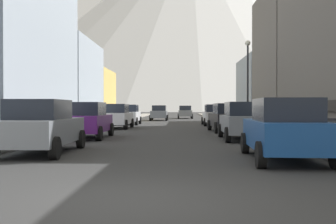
# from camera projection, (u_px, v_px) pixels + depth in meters

# --- Properties ---
(ground_plane) EXTENTS (400.00, 400.00, 0.00)m
(ground_plane) POSITION_uv_depth(u_px,v_px,m) (133.00, 200.00, 6.56)
(ground_plane) COLOR #2E2E2E
(sidewalk_left) EXTENTS (2.50, 100.00, 0.15)m
(sidewalk_left) POSITION_uv_depth(u_px,v_px,m) (112.00, 121.00, 41.71)
(sidewalk_left) COLOR gray
(sidewalk_left) RESTS_ON ground
(sidewalk_right) EXTENTS (2.50, 100.00, 0.15)m
(sidewalk_right) POSITION_uv_depth(u_px,v_px,m) (232.00, 121.00, 41.36)
(sidewalk_right) COLOR gray
(sidewalk_right) RESTS_ON ground
(storefront_left_2) EXTENTS (9.79, 10.79, 7.88)m
(storefront_left_2) POSITION_uv_depth(u_px,v_px,m) (44.00, 84.00, 38.14)
(storefront_left_2) COLOR #99A5B2
(storefront_left_2) RESTS_ON ground
(storefront_left_3) EXTENTS (9.08, 8.47, 6.01)m
(storefront_left_3) POSITION_uv_depth(u_px,v_px,m) (74.00, 96.00, 47.84)
(storefront_left_3) COLOR #D8B259
(storefront_left_3) RESTS_ON ground
(storefront_right_2) EXTENTS (8.39, 9.24, 10.90)m
(storefront_right_2) POSITION_uv_depth(u_px,v_px,m) (313.00, 61.00, 31.97)
(storefront_right_2) COLOR #66605B
(storefront_right_2) RESTS_ON ground
(storefront_right_3) EXTENTS (9.86, 10.05, 6.77)m
(storefront_right_3) POSITION_uv_depth(u_px,v_px,m) (288.00, 91.00, 41.85)
(storefront_right_3) COLOR #99A5B2
(storefront_right_3) RESTS_ON ground
(car_left_0) EXTENTS (2.14, 4.43, 1.78)m
(car_left_0) POSITION_uv_depth(u_px,v_px,m) (41.00, 126.00, 13.12)
(car_left_0) COLOR slate
(car_left_0) RESTS_ON ground
(car_left_1) EXTENTS (2.10, 4.42, 1.78)m
(car_left_1) POSITION_uv_depth(u_px,v_px,m) (87.00, 120.00, 19.63)
(car_left_1) COLOR #591E72
(car_left_1) RESTS_ON ground
(car_left_2) EXTENTS (2.11, 4.42, 1.78)m
(car_left_2) POSITION_uv_depth(u_px,v_px,m) (116.00, 116.00, 28.80)
(car_left_2) COLOR silver
(car_left_2) RESTS_ON ground
(car_left_3) EXTENTS (2.07, 4.40, 1.78)m
(car_left_3) POSITION_uv_depth(u_px,v_px,m) (128.00, 114.00, 35.55)
(car_left_3) COLOR silver
(car_left_3) RESTS_ON ground
(car_right_0) EXTENTS (2.24, 4.48, 1.78)m
(car_right_0) POSITION_uv_depth(u_px,v_px,m) (284.00, 129.00, 11.42)
(car_right_0) COLOR #19478C
(car_right_0) RESTS_ON ground
(car_right_1) EXTENTS (2.10, 4.42, 1.78)m
(car_right_1) POSITION_uv_depth(u_px,v_px,m) (243.00, 121.00, 18.70)
(car_right_1) COLOR slate
(car_right_1) RESTS_ON ground
(car_right_2) EXTENTS (2.25, 4.48, 1.78)m
(car_right_2) POSITION_uv_depth(u_px,v_px,m) (228.00, 117.00, 24.89)
(car_right_2) COLOR black
(car_right_2) RESTS_ON ground
(car_right_3) EXTENTS (2.07, 4.41, 1.78)m
(car_right_3) POSITION_uv_depth(u_px,v_px,m) (215.00, 115.00, 33.84)
(car_right_3) COLOR silver
(car_right_3) RESTS_ON ground
(car_driving_0) EXTENTS (2.06, 4.40, 1.78)m
(car_driving_0) POSITION_uv_depth(u_px,v_px,m) (159.00, 113.00, 47.00)
(car_driving_0) COLOR slate
(car_driving_0) RESTS_ON ground
(car_driving_1) EXTENTS (2.06, 4.40, 1.78)m
(car_driving_1) POSITION_uv_depth(u_px,v_px,m) (185.00, 112.00, 55.27)
(car_driving_1) COLOR slate
(car_driving_1) RESTS_ON ground
(trash_bin_right) EXTENTS (0.59, 0.59, 0.98)m
(trash_bin_right) POSITION_uv_depth(u_px,v_px,m) (331.00, 131.00, 14.62)
(trash_bin_right) COLOR #4C5156
(trash_bin_right) RESTS_ON sidewalk_right
(potted_plant_0) EXTENTS (0.55, 0.55, 0.93)m
(potted_plant_0) POSITION_uv_depth(u_px,v_px,m) (31.00, 124.00, 20.74)
(potted_plant_0) COLOR gray
(potted_plant_0) RESTS_ON sidewalk_left
(streetlamp_right) EXTENTS (0.36, 0.36, 5.86)m
(streetlamp_right) POSITION_uv_depth(u_px,v_px,m) (248.00, 71.00, 26.50)
(streetlamp_right) COLOR black
(streetlamp_right) RESTS_ON sidewalk_right
(mountain_backdrop) EXTENTS (271.82, 271.82, 119.64)m
(mountain_backdrop) POSITION_uv_depth(u_px,v_px,m) (191.00, 20.00, 265.53)
(mountain_backdrop) COLOR silver
(mountain_backdrop) RESTS_ON ground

